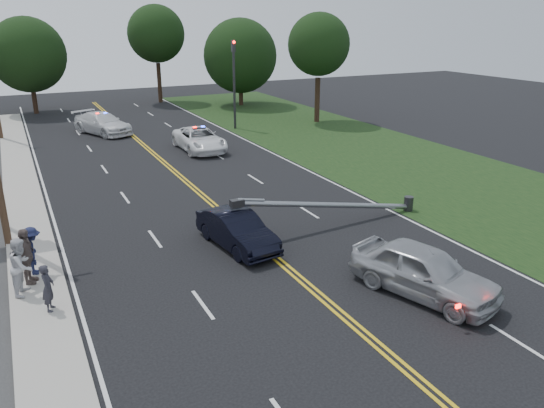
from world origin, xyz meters
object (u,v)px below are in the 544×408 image
waiting_sedan (424,271)px  bystander_b (22,266)px  emergency_a (199,139)px  bystander_a (48,288)px  fallen_streetlight (340,205)px  bystander_d (26,257)px  emergency_b (103,123)px  traffic_signal (234,77)px  crashed_sedan (237,230)px  bystander_c (33,251)px

waiting_sedan → bystander_b: (-11.90, 5.79, 0.24)m
emergency_a → bystander_a: bystander_a is taller
fallen_streetlight → bystander_d: (-12.79, -0.14, 0.20)m
emergency_b → bystander_b: bearing=-128.9°
fallen_streetlight → emergency_a: fallen_streetlight is taller
bystander_a → traffic_signal: bearing=-17.1°
emergency_b → bystander_a: size_ratio=3.70×
fallen_streetlight → bystander_a: fallen_streetlight is taller
crashed_sedan → waiting_sedan: bearing=-65.2°
crashed_sedan → bystander_c: bystander_c is taller
waiting_sedan → bystander_a: (-11.26, 4.25, 0.03)m
traffic_signal → fallen_streetlight: traffic_signal is taller
emergency_a → bystander_c: (-11.53, -15.49, 0.22)m
crashed_sedan → waiting_sedan: waiting_sedan is taller
waiting_sedan → bystander_d: size_ratio=2.54×
crashed_sedan → waiting_sedan: size_ratio=0.87×
traffic_signal → bystander_b: (-17.07, -22.81, -3.11)m
emergency_a → bystander_c: bystander_c is taller
crashed_sedan → bystander_c: bearing=166.2°
bystander_c → bystander_d: bearing=164.1°
bystander_a → emergency_b: bearing=3.9°
fallen_streetlight → bystander_c: 12.57m
traffic_signal → waiting_sedan: 29.26m
bystander_c → crashed_sedan: bearing=-94.0°
traffic_signal → emergency_a: 8.58m
emergency_b → bystander_c: bearing=-128.8°
crashed_sedan → bystander_a: (-7.23, -2.10, 0.16)m
crashed_sedan → bystander_d: size_ratio=2.21×
traffic_signal → waiting_sedan: size_ratio=1.39×
emergency_a → bystander_c: size_ratio=3.18×
fallen_streetlight → bystander_c: size_ratio=5.34×
fallen_streetlight → emergency_b: bearing=103.8°
bystander_d → waiting_sedan: bearing=-96.6°
bystander_b → fallen_streetlight: bearing=-65.3°
fallen_streetlight → emergency_b: fallen_streetlight is taller
bystander_c → bystander_d: size_ratio=0.88×
bystander_b → bystander_c: 1.44m
traffic_signal → emergency_a: bearing=-130.9°
bystander_b → emergency_a: bearing=-14.2°
crashed_sedan → emergency_b: size_ratio=0.77×
traffic_signal → bystander_c: traffic_signal is taller
crashed_sedan → bystander_b: bearing=176.5°
emergency_a → bystander_b: 20.66m
traffic_signal → crashed_sedan: (-9.20, -22.25, -3.48)m
fallen_streetlight → crashed_sedan: 5.10m
crashed_sedan → bystander_a: size_ratio=2.86×
emergency_a → bystander_a: size_ratio=3.61×
bystander_d → traffic_signal: bearing=-15.1°
bystander_a → bystander_b: size_ratio=0.79×
fallen_streetlight → waiting_sedan: fallen_streetlight is taller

